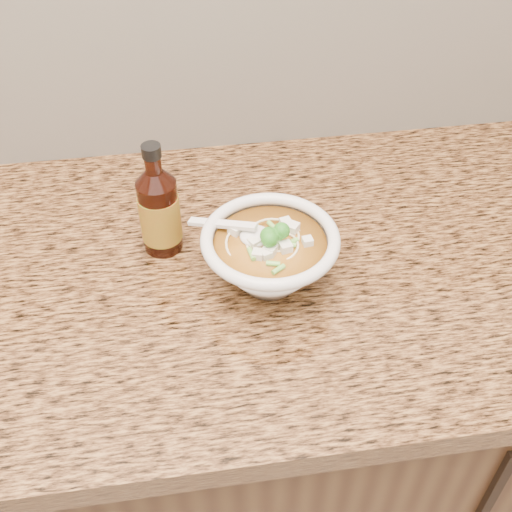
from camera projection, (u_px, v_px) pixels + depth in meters
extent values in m
cube|color=beige|center=(94.00, 19.00, 1.01)|extent=(4.00, 0.02, 0.50)
cube|color=#311C0E|center=(152.00, 437.00, 1.28)|extent=(4.00, 0.65, 0.86)
cube|color=olive|center=(119.00, 280.00, 0.97)|extent=(4.00, 0.68, 0.04)
cylinder|color=silver|center=(269.00, 277.00, 0.94)|extent=(0.08, 0.08, 0.01)
torus|color=silver|center=(270.00, 239.00, 0.89)|extent=(0.20, 0.20, 0.02)
torus|color=beige|center=(263.00, 250.00, 0.88)|extent=(0.12, 0.12, 0.00)
torus|color=beige|center=(263.00, 243.00, 0.89)|extent=(0.09, 0.09, 0.00)
torus|color=beige|center=(280.00, 245.00, 0.89)|extent=(0.13, 0.13, 0.00)
torus|color=beige|center=(280.00, 247.00, 0.89)|extent=(0.09, 0.09, 0.00)
torus|color=beige|center=(273.00, 241.00, 0.90)|extent=(0.10, 0.10, 0.00)
torus|color=beige|center=(264.00, 240.00, 0.91)|extent=(0.09, 0.09, 0.00)
cube|color=silver|center=(300.00, 238.00, 0.89)|extent=(0.02, 0.02, 0.01)
cube|color=silver|center=(274.00, 220.00, 0.92)|extent=(0.02, 0.02, 0.02)
cube|color=silver|center=(265.00, 227.00, 0.91)|extent=(0.02, 0.02, 0.02)
cube|color=silver|center=(301.00, 224.00, 0.92)|extent=(0.02, 0.02, 0.01)
cube|color=silver|center=(237.00, 226.00, 0.91)|extent=(0.02, 0.02, 0.01)
cube|color=silver|center=(259.00, 240.00, 0.89)|extent=(0.02, 0.02, 0.02)
cube|color=silver|center=(287.00, 244.00, 0.88)|extent=(0.02, 0.02, 0.02)
cube|color=silver|center=(262.00, 234.00, 0.90)|extent=(0.02, 0.02, 0.01)
cube|color=silver|center=(285.00, 229.00, 0.91)|extent=(0.02, 0.02, 0.02)
ellipsoid|color=#196014|center=(275.00, 237.00, 0.87)|extent=(0.04, 0.04, 0.03)
cylinder|color=#77C34B|center=(287.00, 262.00, 0.86)|extent=(0.02, 0.02, 0.01)
cylinder|color=#77C34B|center=(262.00, 267.00, 0.85)|extent=(0.02, 0.01, 0.01)
cylinder|color=#77C34B|center=(259.00, 264.00, 0.85)|extent=(0.02, 0.02, 0.01)
cylinder|color=#77C34B|center=(261.00, 264.00, 0.86)|extent=(0.02, 0.01, 0.01)
cylinder|color=#77C34B|center=(289.00, 233.00, 0.90)|extent=(0.01, 0.02, 0.01)
cylinder|color=#77C34B|center=(287.00, 230.00, 0.90)|extent=(0.02, 0.02, 0.01)
ellipsoid|color=silver|center=(255.00, 236.00, 0.90)|extent=(0.04, 0.04, 0.02)
cube|color=silver|center=(222.00, 224.00, 0.90)|extent=(0.10, 0.06, 0.03)
cylinder|color=#350F07|center=(160.00, 216.00, 0.95)|extent=(0.06, 0.06, 0.12)
cylinder|color=#350F07|center=(153.00, 164.00, 0.89)|extent=(0.02, 0.02, 0.03)
cylinder|color=black|center=(151.00, 151.00, 0.87)|extent=(0.03, 0.03, 0.02)
cylinder|color=red|center=(160.00, 217.00, 0.96)|extent=(0.06, 0.06, 0.08)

